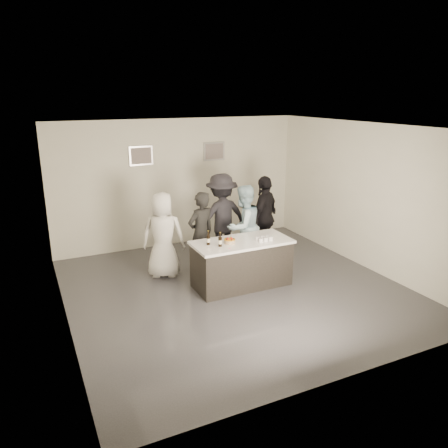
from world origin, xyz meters
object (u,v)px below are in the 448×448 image
(person_main_blue, at_px, (243,227))
(person_guest_right, at_px, (265,217))
(beer_bottle_b, at_px, (220,240))
(person_guest_left, at_px, (163,235))
(person_guest_back, at_px, (222,217))
(bar_counter, at_px, (242,263))
(beer_bottle_a, at_px, (208,238))
(person_main_black, at_px, (201,233))
(cake, at_px, (230,241))

(person_main_blue, distance_m, person_guest_right, 0.75)
(beer_bottle_b, bearing_deg, person_guest_left, 120.55)
(person_guest_right, xyz_separation_m, person_guest_back, (-0.90, 0.32, 0.03))
(person_guest_left, distance_m, person_guest_right, 2.36)
(bar_counter, relative_size, beer_bottle_b, 7.15)
(bar_counter, xyz_separation_m, person_guest_back, (0.27, 1.47, 0.51))
(person_main_blue, bearing_deg, person_guest_right, -174.76)
(person_guest_left, bearing_deg, person_guest_back, -140.55)
(bar_counter, bearing_deg, beer_bottle_b, -168.62)
(beer_bottle_b, xyz_separation_m, person_guest_right, (1.66, 1.25, -0.11))
(beer_bottle_b, height_order, person_main_blue, person_main_blue)
(beer_bottle_b, bearing_deg, beer_bottle_a, 130.85)
(person_main_black, distance_m, person_main_blue, 0.94)
(cake, distance_m, beer_bottle_b, 0.26)
(person_main_black, bearing_deg, person_main_blue, 161.48)
(person_guest_left, bearing_deg, cake, 154.73)
(person_main_blue, bearing_deg, beer_bottle_b, 25.91)
(cake, height_order, person_guest_left, person_guest_left)
(cake, distance_m, person_main_blue, 1.15)
(person_main_blue, bearing_deg, person_guest_back, -89.09)
(beer_bottle_b, bearing_deg, person_guest_right, 36.99)
(cake, distance_m, beer_bottle_a, 0.41)
(beer_bottle_a, height_order, person_guest_left, person_guest_left)
(person_guest_right, relative_size, person_guest_back, 0.97)
(bar_counter, height_order, person_guest_right, person_guest_right)
(person_guest_left, xyz_separation_m, person_guest_right, (2.36, 0.07, 0.06))
(bar_counter, bearing_deg, beer_bottle_a, 173.22)
(person_guest_left, bearing_deg, person_guest_right, -153.68)
(person_main_black, bearing_deg, person_guest_left, -32.32)
(person_main_black, bearing_deg, person_guest_back, -158.00)
(person_main_blue, bearing_deg, cake, 31.15)
(beer_bottle_b, bearing_deg, bar_counter, 11.38)
(cake, bearing_deg, person_guest_back, 70.41)
(person_main_blue, bearing_deg, person_main_black, -20.00)
(beer_bottle_a, bearing_deg, person_main_blue, 34.48)
(person_main_black, xyz_separation_m, person_guest_left, (-0.73, 0.20, 0.01))
(cake, xyz_separation_m, person_guest_left, (-0.93, 1.10, -0.08))
(bar_counter, distance_m, person_guest_right, 1.71)
(bar_counter, relative_size, person_main_blue, 1.06)
(beer_bottle_b, bearing_deg, person_guest_back, 64.10)
(person_guest_right, bearing_deg, person_guest_back, -56.02)
(beer_bottle_a, height_order, beer_bottle_b, same)
(beer_bottle_a, relative_size, person_main_black, 0.15)
(cake, distance_m, person_main_black, 0.92)
(bar_counter, height_order, beer_bottle_a, beer_bottle_a)
(cake, height_order, person_guest_right, person_guest_right)
(person_guest_right, distance_m, person_guest_back, 0.95)
(beer_bottle_a, xyz_separation_m, person_main_black, (0.18, 0.80, -0.18))
(person_guest_back, bearing_deg, beer_bottle_b, 61.36)
(cake, xyz_separation_m, person_guest_right, (1.43, 1.17, -0.01))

